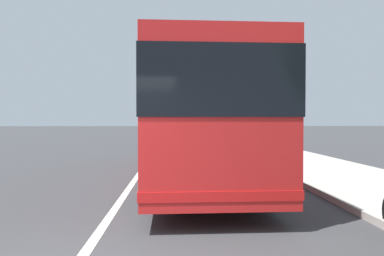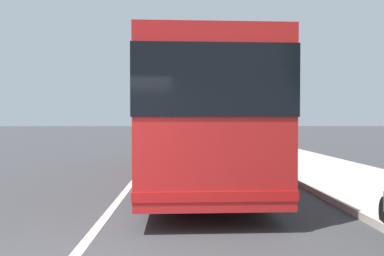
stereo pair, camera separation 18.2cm
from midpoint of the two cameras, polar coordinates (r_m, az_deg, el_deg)
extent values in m
cube|color=#B2ADA3|center=(14.34, 17.97, -5.62)|extent=(110.00, 3.60, 0.14)
cube|color=silver|center=(13.49, -8.29, -6.29)|extent=(110.00, 0.16, 0.01)
cube|color=red|center=(10.93, -0.01, 1.47)|extent=(11.38, 2.72, 2.92)
cube|color=black|center=(10.95, -0.01, 4.46)|extent=(11.42, 2.76, 1.13)
cube|color=red|center=(10.99, -0.01, -4.85)|extent=(11.41, 2.75, 0.16)
cylinder|color=black|center=(14.59, -5.52, -3.75)|extent=(1.00, 0.32, 1.00)
cylinder|color=black|center=(14.71, 3.63, -3.71)|extent=(1.00, 0.32, 1.00)
cylinder|color=black|center=(7.40, -7.32, -8.60)|extent=(1.00, 0.32, 1.00)
cylinder|color=black|center=(7.62, 10.69, -8.33)|extent=(1.00, 0.32, 1.00)
cube|color=#2D7238|center=(22.41, -0.81, -1.93)|extent=(4.42, 1.82, 0.71)
cube|color=black|center=(22.41, -0.81, -0.40)|extent=(2.17, 1.63, 0.50)
cylinder|color=black|center=(23.87, -2.72, -2.26)|extent=(0.65, 0.24, 0.64)
cylinder|color=black|center=(23.88, 1.02, -2.25)|extent=(0.65, 0.24, 0.64)
cylinder|color=black|center=(20.99, -2.90, -2.73)|extent=(0.65, 0.24, 0.64)
cylinder|color=black|center=(21.00, 1.35, -2.73)|extent=(0.65, 0.24, 0.64)
cube|color=gold|center=(49.54, -6.27, -0.20)|extent=(4.47, 2.17, 0.75)
cube|color=black|center=(49.79, -6.27, 0.51)|extent=(2.49, 1.87, 0.47)
cylinder|color=black|center=(48.14, -5.24, -0.52)|extent=(0.66, 0.27, 0.64)
cylinder|color=black|center=(48.10, -7.23, -0.52)|extent=(0.66, 0.27, 0.64)
cylinder|color=black|center=(51.00, -5.36, -0.42)|extent=(0.66, 0.27, 0.64)
cylinder|color=black|center=(50.97, -7.23, -0.43)|extent=(0.66, 0.27, 0.64)
cube|color=red|center=(32.38, -2.50, -0.97)|extent=(4.57, 1.77, 0.70)
cube|color=black|center=(32.27, -2.50, 0.15)|extent=(2.09, 1.62, 0.57)
cylinder|color=black|center=(33.90, -3.86, -1.23)|extent=(0.64, 0.22, 0.64)
cylinder|color=black|center=(33.91, -1.16, -1.23)|extent=(0.64, 0.22, 0.64)
cylinder|color=black|center=(30.89, -3.96, -1.47)|extent=(0.64, 0.22, 0.64)
cylinder|color=black|center=(30.90, -0.99, -1.47)|extent=(0.64, 0.22, 0.64)
cube|color=silver|center=(42.08, -2.02, -0.42)|extent=(4.62, 2.09, 0.78)
cube|color=black|center=(42.03, -2.02, 0.51)|extent=(2.25, 1.80, 0.57)
cylinder|color=black|center=(43.52, -3.25, -0.70)|extent=(0.65, 0.26, 0.64)
cylinder|color=black|center=(43.64, -1.09, -0.69)|extent=(0.65, 0.26, 0.64)
cylinder|color=black|center=(40.55, -3.02, -0.83)|extent=(0.65, 0.26, 0.64)
cylinder|color=black|center=(40.68, -0.70, -0.83)|extent=(0.65, 0.26, 0.64)
camera|label=1|loc=(0.09, -90.48, -0.01)|focal=32.54mm
camera|label=2|loc=(0.09, 89.52, 0.01)|focal=32.54mm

